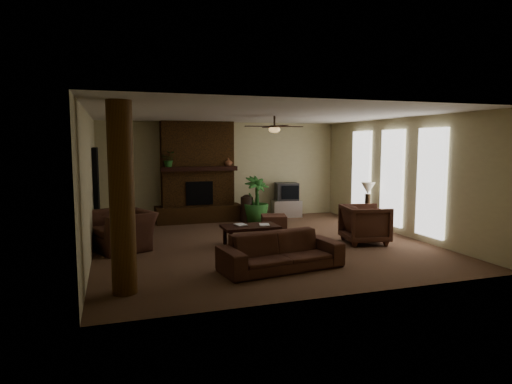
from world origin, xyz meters
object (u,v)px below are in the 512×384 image
object	(u,v)px
armchair_right	(365,222)
tv_stand	(286,208)
ottoman	(274,223)
coffee_table	(250,228)
lamp_left	(118,199)
armchair_left	(122,224)
floor_vase	(247,207)
floor_plant	(256,210)
log_column	(122,199)
lamp_right	(368,190)
sofa	(281,245)
side_table_left	(122,231)
side_table_right	(367,218)

from	to	relation	value
armchair_right	tv_stand	xyz separation A→B (m)	(-0.33, 3.80, -0.22)
ottoman	coffee_table	bearing A→B (deg)	-128.69
tv_stand	lamp_left	size ratio (longest dim) A/B	1.31
armchair_left	floor_vase	size ratio (longest dim) A/B	1.60
ottoman	floor_vase	size ratio (longest dim) A/B	0.78
floor_plant	armchair_left	bearing A→B (deg)	-149.89
lamp_left	tv_stand	bearing A→B (deg)	24.40
log_column	floor_plant	xyz separation A→B (m)	(3.64, 4.92, -1.04)
floor_vase	lamp_left	bearing A→B (deg)	-153.38
lamp_left	lamp_right	bearing A→B (deg)	-1.75
coffee_table	floor_plant	world-z (taller)	floor_plant
log_column	lamp_right	xyz separation A→B (m)	(6.10, 3.17, -0.40)
floor_vase	floor_plant	xyz separation A→B (m)	(0.22, -0.17, -0.07)
log_column	sofa	size ratio (longest dim) A/B	1.30
tv_stand	side_table_left	size ratio (longest dim) A/B	1.55
sofa	tv_stand	world-z (taller)	sofa
sofa	coffee_table	xyz separation A→B (m)	(0.03, 1.90, -0.05)
floor_vase	floor_plant	world-z (taller)	floor_vase
log_column	armchair_right	size ratio (longest dim) A/B	3.00
armchair_left	armchair_right	bearing A→B (deg)	55.02
floor_vase	lamp_left	distance (m)	3.89
ottoman	tv_stand	world-z (taller)	tv_stand
side_table_right	coffee_table	bearing A→B (deg)	-166.42
log_column	armchair_left	bearing A→B (deg)	89.51
armchair_right	side_table_left	size ratio (longest dim) A/B	1.70
log_column	lamp_left	size ratio (longest dim) A/B	4.31
side_table_right	tv_stand	bearing A→B (deg)	118.36
sofa	coffee_table	bearing A→B (deg)	81.10
floor_vase	floor_plant	size ratio (longest dim) A/B	0.60
ottoman	side_table_left	xyz separation A→B (m)	(-3.66, -0.30, 0.08)
tv_stand	side_table_left	bearing A→B (deg)	-147.62
floor_vase	side_table_left	bearing A→B (deg)	-152.55
ottoman	side_table_left	world-z (taller)	side_table_left
lamp_left	armchair_right	bearing A→B (deg)	-17.34
tv_stand	lamp_left	world-z (taller)	lamp_left
sofa	floor_vase	distance (m)	4.71
side_table_left	lamp_right	world-z (taller)	lamp_right
coffee_table	tv_stand	distance (m)	3.87
side_table_left	side_table_right	size ratio (longest dim) A/B	1.00
side_table_right	side_table_left	bearing A→B (deg)	178.55
lamp_left	floor_vase	bearing A→B (deg)	26.62
coffee_table	side_table_right	xyz separation A→B (m)	(3.43, 0.83, -0.10)
side_table_left	floor_vase	bearing A→B (deg)	27.45
armchair_left	lamp_right	xyz separation A→B (m)	(6.08, 0.35, 0.46)
sofa	side_table_right	world-z (taller)	sofa
tv_stand	lamp_right	distance (m)	2.81
lamp_left	floor_plant	bearing A→B (deg)	23.07
floor_plant	side_table_left	bearing A→B (deg)	-156.16
side_table_right	floor_plant	bearing A→B (deg)	144.61
armchair_right	ottoman	bearing A→B (deg)	47.68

